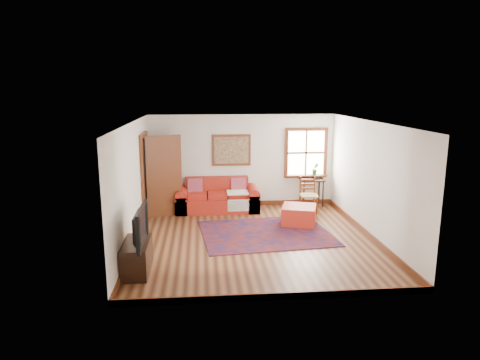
{
  "coord_description": "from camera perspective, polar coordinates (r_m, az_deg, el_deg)",
  "views": [
    {
      "loc": [
        -1.09,
        -8.66,
        3.15
      ],
      "look_at": [
        -0.25,
        0.6,
        1.17
      ],
      "focal_mm": 32.0,
      "sensor_mm": 36.0,
      "label": 1
    }
  ],
  "objects": [
    {
      "name": "framed_artwork",
      "position": [
        11.51,
        -1.17,
        4.0
      ],
      "size": [
        1.05,
        0.07,
        0.85
      ],
      "color": "#5F2C14",
      "rests_on": "ground"
    },
    {
      "name": "candle_hurricane",
      "position": [
        8.09,
        -12.94,
        -6.46
      ],
      "size": [
        0.12,
        0.12,
        0.18
      ],
      "color": "silver",
      "rests_on": "media_cabinet"
    },
    {
      "name": "room_envelope",
      "position": [
        8.87,
        1.98,
        2.26
      ],
      "size": [
        5.04,
        5.54,
        2.52
      ],
      "color": "silver",
      "rests_on": "ground"
    },
    {
      "name": "window",
      "position": [
        11.86,
        8.93,
        2.94
      ],
      "size": [
        1.18,
        0.2,
        1.38
      ],
      "color": "white",
      "rests_on": "ground"
    },
    {
      "name": "red_ottoman",
      "position": [
        10.3,
        7.85,
        -4.65
      ],
      "size": [
        0.96,
        0.96,
        0.44
      ],
      "primitive_type": "cube",
      "rotation": [
        0.0,
        0.0,
        -0.3
      ],
      "color": "#A42115",
      "rests_on": "ground"
    },
    {
      "name": "television",
      "position": [
        7.52,
        -13.79,
        -5.96
      ],
      "size": [
        0.15,
        1.14,
        0.66
      ],
      "primitive_type": "imported",
      "rotation": [
        0.0,
        0.0,
        1.57
      ],
      "color": "black",
      "rests_on": "media_cabinet"
    },
    {
      "name": "ladder_back_chair",
      "position": [
        11.23,
        9.08,
        -1.79
      ],
      "size": [
        0.45,
        0.43,
        0.93
      ],
      "color": "tan",
      "rests_on": "ground"
    },
    {
      "name": "persian_rug",
      "position": [
        9.63,
        3.44,
        -7.06
      ],
      "size": [
        3.01,
        2.51,
        0.02
      ],
      "primitive_type": "cube",
      "rotation": [
        0.0,
        0.0,
        0.1
      ],
      "color": "#63180E",
      "rests_on": "ground"
    },
    {
      "name": "ground",
      "position": [
        9.28,
        1.92,
        -7.86
      ],
      "size": [
        5.5,
        5.5,
        0.0
      ],
      "primitive_type": "plane",
      "color": "#3E1E10",
      "rests_on": "ground"
    },
    {
      "name": "red_leather_sofa",
      "position": [
        11.36,
        -3.03,
        -2.65
      ],
      "size": [
        2.17,
        0.9,
        0.85
      ],
      "color": "#A42115",
      "rests_on": "ground"
    },
    {
      "name": "media_cabinet",
      "position": [
        7.82,
        -13.61,
        -9.94
      ],
      "size": [
        0.45,
        0.99,
        0.55
      ],
      "primitive_type": "cube",
      "color": "black",
      "rests_on": "ground"
    },
    {
      "name": "doorway",
      "position": [
        10.71,
        -11.03,
        0.56
      ],
      "size": [
        0.89,
        1.08,
        2.14
      ],
      "color": "black",
      "rests_on": "ground"
    },
    {
      "name": "side_table",
      "position": [
        11.85,
        9.57,
        -0.46
      ],
      "size": [
        0.63,
        0.47,
        0.75
      ],
      "color": "black",
      "rests_on": "ground"
    }
  ]
}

